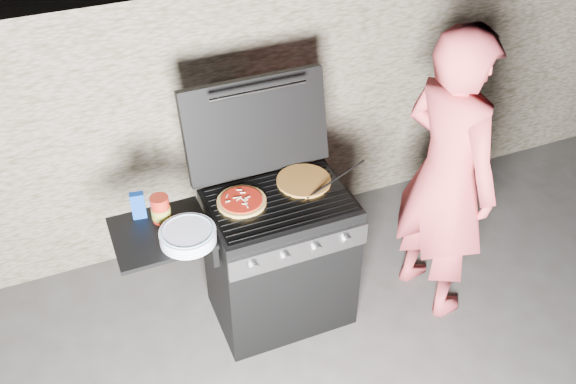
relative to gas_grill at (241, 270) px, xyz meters
name	(u,v)px	position (x,y,z in m)	size (l,w,h in m)	color
ground	(281,310)	(0.25, 0.00, -0.46)	(50.00, 50.00, 0.00)	#393532
stone_wall	(222,110)	(0.25, 1.05, 0.44)	(8.00, 0.35, 1.80)	gray
gas_grill	(241,270)	(0.00, 0.00, 0.00)	(1.34, 0.79, 0.91)	black
pizza_topped	(242,201)	(0.05, 0.05, 0.47)	(0.27, 0.27, 0.03)	tan
pizza_plain	(304,181)	(0.44, 0.10, 0.46)	(0.31, 0.31, 0.02)	#C1832B
sauce_jar	(160,209)	(-0.39, 0.09, 0.52)	(0.10, 0.10, 0.15)	#9F1F11
blue_carton	(138,205)	(-0.49, 0.16, 0.53)	(0.07, 0.04, 0.16)	navy
plate_stack	(188,236)	(-0.30, -0.12, 0.48)	(0.29, 0.29, 0.07)	white
person	(447,177)	(1.20, -0.20, 0.48)	(0.68, 0.45, 1.88)	#DE484F
tongs	(336,179)	(0.59, 0.00, 0.50)	(0.01, 0.01, 0.42)	black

